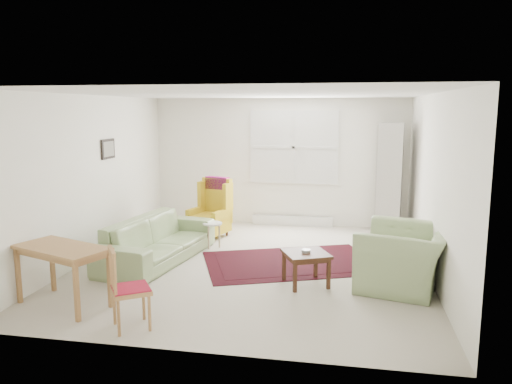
% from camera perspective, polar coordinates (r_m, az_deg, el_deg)
% --- Properties ---
extents(room, '(5.04, 5.54, 2.51)m').
position_cam_1_polar(room, '(7.41, 0.02, 1.46)').
color(room, beige).
rests_on(room, ground).
extents(rug, '(2.91, 2.41, 0.02)m').
position_cam_1_polar(rug, '(7.60, 3.93, -7.99)').
color(rug, black).
rests_on(rug, ground).
extents(sofa, '(1.22, 2.36, 0.91)m').
position_cam_1_polar(sofa, '(7.72, -11.17, -4.45)').
color(sofa, '#8EA66E').
rests_on(sofa, ground).
extents(armchair, '(1.34, 1.45, 0.95)m').
position_cam_1_polar(armchair, '(6.74, 16.56, -6.53)').
color(armchair, '#8EA66E').
rests_on(armchair, ground).
extents(wingback_chair, '(0.79, 0.81, 1.07)m').
position_cam_1_polar(wingback_chair, '(9.00, -5.36, -1.81)').
color(wingback_chair, gold).
rests_on(wingback_chair, ground).
extents(coffee_table, '(0.72, 0.72, 0.44)m').
position_cam_1_polar(coffee_table, '(6.65, 5.71, -8.68)').
color(coffee_table, '#3D2112').
rests_on(coffee_table, ground).
extents(stool, '(0.37, 0.37, 0.43)m').
position_cam_1_polar(stool, '(8.37, -4.99, -4.91)').
color(stool, white).
rests_on(stool, ground).
extents(cabinet, '(0.53, 0.87, 2.05)m').
position_cam_1_polar(cabinet, '(9.23, 15.05, 1.27)').
color(cabinet, silver).
rests_on(cabinet, ground).
extents(desk, '(1.25, 0.92, 0.71)m').
position_cam_1_polar(desk, '(6.34, -21.15, -8.94)').
color(desk, '#A97844').
rests_on(desk, ground).
extents(desk_chair, '(0.54, 0.54, 0.88)m').
position_cam_1_polar(desk_chair, '(5.47, -14.13, -10.58)').
color(desk_chair, '#A97844').
rests_on(desk_chair, ground).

